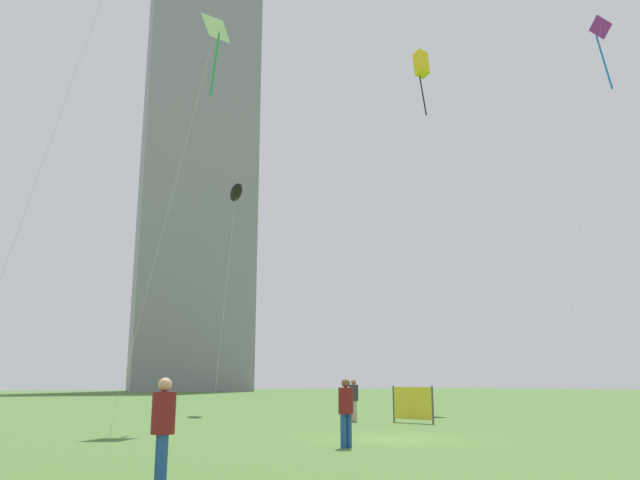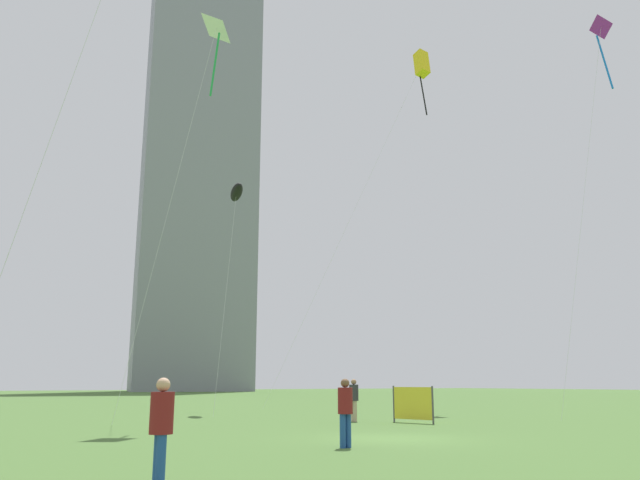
# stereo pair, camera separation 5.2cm
# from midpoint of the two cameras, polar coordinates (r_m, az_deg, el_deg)

# --- Properties ---
(ground) EXTENTS (280.00, 280.00, 0.00)m
(ground) POSITION_cam_midpoint_polar(r_m,az_deg,el_deg) (20.97, 6.39, -17.20)
(ground) COLOR #476B30
(person_standing_0) EXTENTS (0.40, 0.40, 1.79)m
(person_standing_0) POSITION_cam_midpoint_polar(r_m,az_deg,el_deg) (11.41, -13.95, -15.63)
(person_standing_0) COLOR #1E478C
(person_standing_0) RESTS_ON ground
(person_standing_1) EXTENTS (0.40, 0.40, 1.82)m
(person_standing_1) POSITION_cam_midpoint_polar(r_m,az_deg,el_deg) (17.90, 2.24, -14.70)
(person_standing_1) COLOR #1E478C
(person_standing_1) RESTS_ON ground
(person_standing_2) EXTENTS (0.41, 0.41, 1.87)m
(person_standing_2) POSITION_cam_midpoint_polar(r_m,az_deg,el_deg) (29.63, 2.98, -13.81)
(person_standing_2) COLOR tan
(person_standing_2) RESTS_ON ground
(kite_flying_0) EXTENTS (4.97, 1.98, 21.23)m
(kite_flying_0) POSITION_cam_midpoint_polar(r_m,az_deg,el_deg) (39.87, 23.75, 15.92)
(kite_flying_0) COLOR silver
(kite_flying_0) RESTS_ON ground
(kite_flying_2) EXTENTS (4.00, 1.94, 19.07)m
(kite_flying_2) POSITION_cam_midpoint_polar(r_m,az_deg,el_deg) (32.98, -9.35, 17.38)
(kite_flying_2) COLOR silver
(kite_flying_2) RESTS_ON ground
(kite_flying_3) EXTENTS (10.07, 7.00, 26.15)m
(kite_flying_3) POSITION_cam_midpoint_polar(r_m,az_deg,el_deg) (50.10, 8.97, 15.16)
(kite_flying_3) COLOR silver
(kite_flying_3) RESTS_ON ground
(kite_flying_4) EXTENTS (3.50, 5.37, 14.11)m
(kite_flying_4) POSITION_cam_midpoint_polar(r_m,az_deg,el_deg) (41.26, -7.52, 4.22)
(kite_flying_4) COLOR silver
(kite_flying_4) RESTS_ON ground
(distant_highrise_0) EXTENTS (26.65, 21.17, 96.18)m
(distant_highrise_0) POSITION_cam_midpoint_polar(r_m,az_deg,el_deg) (143.40, -10.85, 6.50)
(distant_highrise_0) COLOR gray
(distant_highrise_0) RESTS_ON ground
(event_banner) EXTENTS (0.57, 2.09, 1.57)m
(event_banner) POSITION_cam_midpoint_polar(r_m,az_deg,el_deg) (28.96, 8.21, -14.23)
(event_banner) COLOR #4C4C4C
(event_banner) RESTS_ON ground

